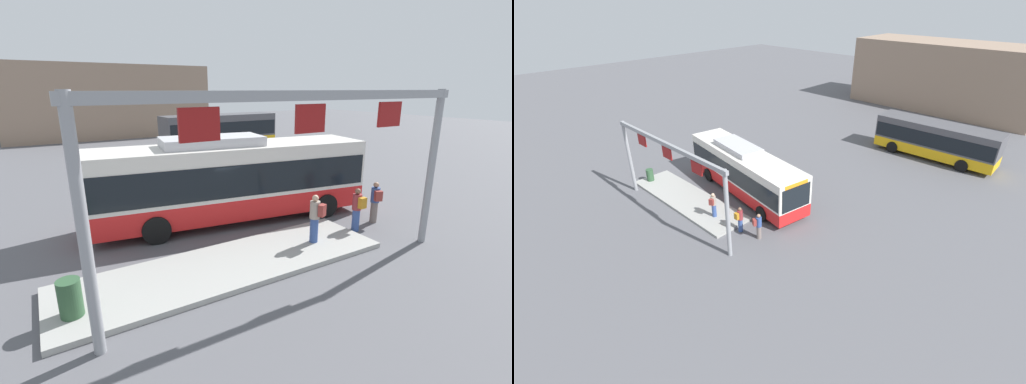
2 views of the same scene
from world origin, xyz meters
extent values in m
plane|color=#56565B|center=(0.00, 0.00, 0.00)|extent=(120.00, 120.00, 0.00)
cube|color=#9E9E99|center=(-2.02, -3.60, 0.08)|extent=(10.00, 2.80, 0.16)
cube|color=red|center=(0.00, 0.00, 0.77)|extent=(11.15, 4.09, 0.85)
cube|color=silver|center=(0.00, 0.00, 2.15)|extent=(11.15, 4.09, 1.90)
cube|color=black|center=(0.00, 0.00, 1.95)|extent=(10.94, 4.10, 1.20)
cube|color=black|center=(5.41, -0.81, 2.05)|extent=(0.36, 2.11, 1.50)
cube|color=#B7B7BC|center=(-0.81, 0.12, 3.28)|extent=(4.03, 2.30, 0.36)
cube|color=orange|center=(5.34, -0.80, 2.90)|extent=(0.38, 1.75, 0.28)
cylinder|color=black|center=(3.79, 0.64, 0.50)|extent=(1.03, 0.45, 1.00)
cylinder|color=black|center=(3.43, -1.73, 0.50)|extent=(1.03, 0.45, 1.00)
cylinder|color=black|center=(-3.04, 1.67, 0.50)|extent=(1.03, 0.45, 1.00)
cylinder|color=black|center=(-3.39, -0.70, 0.50)|extent=(1.03, 0.45, 1.00)
cube|color=#EAAD14|center=(6.98, 15.55, 0.77)|extent=(9.99, 2.84, 0.85)
cube|color=#4C4C51|center=(6.98, 15.55, 2.15)|extent=(9.99, 2.84, 1.90)
cube|color=black|center=(6.98, 15.55, 1.95)|extent=(9.80, 2.87, 1.20)
cylinder|color=black|center=(3.87, 14.24, 0.50)|extent=(1.01, 0.33, 1.00)
cylinder|color=black|center=(3.79, 16.64, 0.50)|extent=(1.01, 0.33, 1.00)
cylinder|color=black|center=(9.78, 14.45, 0.50)|extent=(1.01, 0.33, 1.00)
cylinder|color=black|center=(9.70, 16.85, 0.50)|extent=(1.01, 0.33, 1.00)
cylinder|color=slate|center=(4.68, -3.21, 0.42)|extent=(0.37, 0.37, 0.85)
cylinder|color=#334C8C|center=(4.68, -3.21, 1.15)|extent=(0.45, 0.45, 0.60)
sphere|color=#9E755B|center=(4.68, -3.21, 1.56)|extent=(0.22, 0.22, 0.22)
cube|color=maroon|center=(4.57, -3.45, 1.18)|extent=(0.33, 0.28, 0.40)
cylinder|color=#334C8C|center=(1.12, -3.71, 0.58)|extent=(0.37, 0.37, 0.85)
cylinder|color=gray|center=(1.12, -3.71, 1.31)|extent=(0.45, 0.45, 0.60)
sphere|color=tan|center=(1.12, -3.71, 1.72)|extent=(0.22, 0.22, 0.22)
cube|color=maroon|center=(1.23, -3.95, 1.34)|extent=(0.33, 0.28, 0.40)
cylinder|color=#334C8C|center=(3.37, -3.49, 0.42)|extent=(0.28, 0.28, 0.85)
cylinder|color=maroon|center=(3.37, -3.49, 1.15)|extent=(0.35, 0.35, 0.60)
sphere|color=brown|center=(3.37, -3.49, 1.56)|extent=(0.22, 0.22, 0.22)
cube|color=#BF7F1E|center=(3.36, -3.75, 1.18)|extent=(0.28, 0.19, 0.40)
cylinder|color=gray|center=(-5.98, -5.40, 2.60)|extent=(0.24, 0.24, 5.20)
cylinder|color=gray|center=(4.66, -5.40, 2.60)|extent=(0.24, 0.24, 5.20)
cube|color=gray|center=(-0.66, -5.40, 5.05)|extent=(11.04, 0.20, 0.24)
cube|color=maroon|center=(-3.59, -5.40, 4.50)|extent=(0.90, 0.08, 0.70)
cube|color=maroon|center=(-0.66, -5.40, 4.50)|extent=(0.90, 0.08, 0.70)
cube|color=maroon|center=(2.26, -5.40, 4.50)|extent=(0.90, 0.08, 0.70)
cube|color=gray|center=(1.02, 31.62, 3.83)|extent=(20.80, 8.00, 7.66)
cylinder|color=#2D5133|center=(-6.35, -3.99, 0.61)|extent=(0.52, 0.52, 0.90)
camera|label=1|loc=(-6.46, -12.30, 5.21)|focal=25.05mm
camera|label=2|loc=(17.19, -15.06, 12.67)|focal=25.29mm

